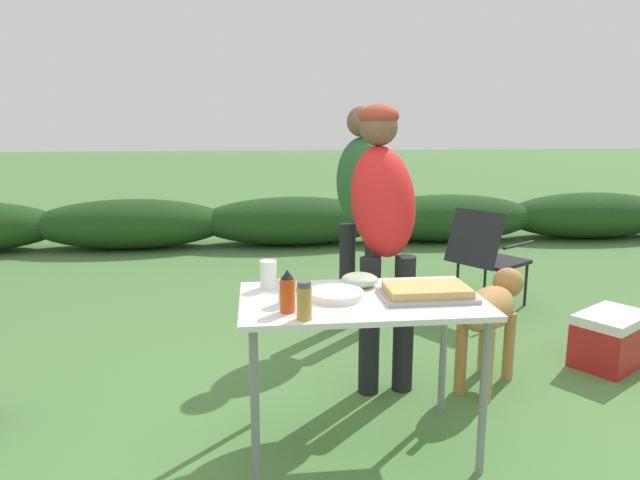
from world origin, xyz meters
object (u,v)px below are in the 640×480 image
at_px(spice_jar, 304,301).
at_px(mayo_bottle, 286,289).
at_px(mixing_bowl, 360,280).
at_px(paper_cup_stack, 268,274).
at_px(folding_table, 361,314).
at_px(cooler_box, 611,339).
at_px(food_tray, 427,292).
at_px(standing_person_in_dark_puffer, 383,214).
at_px(dog, 491,311).
at_px(hot_sauce_bottle, 288,292).
at_px(standing_person_in_olive_jacket, 361,198).
at_px(plate_stack, 336,294).
at_px(camp_chair_green_behind_table, 486,253).

distance_m(spice_jar, mayo_bottle, 0.22).
bearing_deg(mixing_bowl, paper_cup_stack, 177.81).
xyz_separation_m(folding_table, mixing_bowl, (0.03, 0.19, 0.11)).
bearing_deg(cooler_box, paper_cup_stack, 161.30).
xyz_separation_m(food_tray, mixing_bowl, (-0.27, 0.22, 0.01)).
height_order(standing_person_in_dark_puffer, dog, standing_person_in_dark_puffer).
distance_m(folding_table, hot_sauce_bottle, 0.41).
bearing_deg(standing_person_in_dark_puffer, food_tray, -90.00).
height_order(paper_cup_stack, standing_person_in_olive_jacket, standing_person_in_olive_jacket).
bearing_deg(folding_table, mayo_bottle, -173.27).
distance_m(food_tray, dog, 0.90).
relative_size(folding_table, standing_person_in_dark_puffer, 0.68).
height_order(plate_stack, paper_cup_stack, paper_cup_stack).
bearing_deg(paper_cup_stack, standing_person_in_olive_jacket, 63.22).
height_order(spice_jar, mayo_bottle, spice_jar).
bearing_deg(standing_person_in_olive_jacket, dog, -26.19).
xyz_separation_m(mixing_bowl, cooler_box, (1.73, 0.56, -0.60)).
xyz_separation_m(mixing_bowl, spice_jar, (-0.31, -0.45, 0.04)).
bearing_deg(paper_cup_stack, mixing_bowl, -2.19).
bearing_deg(paper_cup_stack, spice_jar, -73.97).
relative_size(folding_table, paper_cup_stack, 8.20).
relative_size(plate_stack, paper_cup_stack, 1.87).
distance_m(paper_cup_stack, hot_sauce_bottle, 0.37).
bearing_deg(cooler_box, mixing_bowl, 165.20).
relative_size(paper_cup_stack, dog, 0.20).
xyz_separation_m(folding_table, food_tray, (0.29, -0.03, 0.10)).
bearing_deg(food_tray, hot_sauce_bottle, -168.82).
relative_size(hot_sauce_bottle, mayo_bottle, 1.30).
bearing_deg(standing_person_in_olive_jacket, mayo_bottle, -77.15).
distance_m(folding_table, dog, 1.07).
xyz_separation_m(plate_stack, mayo_bottle, (-0.23, -0.05, 0.05)).
xyz_separation_m(standing_person_in_dark_puffer, cooler_box, (1.51, 0.08, -0.85)).
bearing_deg(dog, mixing_bowl, -111.70).
height_order(folding_table, paper_cup_stack, paper_cup_stack).
relative_size(paper_cup_stack, camp_chair_green_behind_table, 0.16).
bearing_deg(camp_chair_green_behind_table, folding_table, -68.78).
relative_size(hot_sauce_bottle, standing_person_in_dark_puffer, 0.11).
bearing_deg(mayo_bottle, folding_table, 6.73).
bearing_deg(paper_cup_stack, hot_sauce_bottle, -78.83).
bearing_deg(camp_chair_green_behind_table, mixing_bowl, -71.08).
xyz_separation_m(paper_cup_stack, mayo_bottle, (0.07, -0.25, -0.00)).
xyz_separation_m(hot_sauce_bottle, cooler_box, (2.10, 0.91, -0.66)).
distance_m(mixing_bowl, cooler_box, 1.92).
bearing_deg(plate_stack, dog, 29.99).
relative_size(mixing_bowl, dog, 0.28).
distance_m(food_tray, cooler_box, 1.76).
bearing_deg(mixing_bowl, food_tray, -39.34).
distance_m(hot_sauce_bottle, dog, 1.48).
bearing_deg(plate_stack, hot_sauce_bottle, -144.02).
bearing_deg(standing_person_in_dark_puffer, dog, -11.89).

